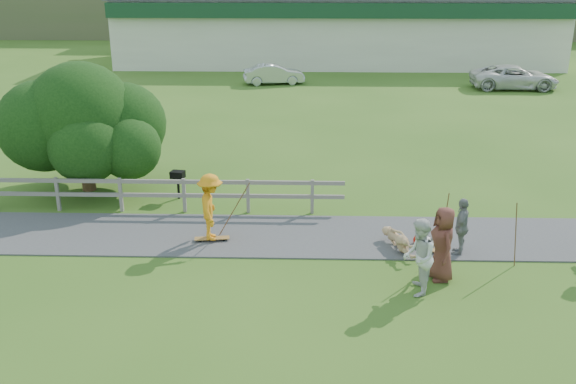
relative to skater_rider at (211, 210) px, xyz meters
name	(u,v)px	position (x,y,z in m)	size (l,w,h in m)	color
ground	(238,259)	(0.83, -1.07, -0.95)	(260.00, 260.00, 0.00)	#355E1B
path	(243,235)	(0.83, 0.43, -0.93)	(34.00, 3.00, 0.04)	#3D3D40
fence	(101,189)	(-3.79, 2.23, -0.22)	(15.05, 0.10, 1.10)	slate
strip_mall	(336,28)	(4.83, 33.87, 1.63)	(32.50, 10.75, 5.10)	beige
skater_rider	(211,210)	(0.00, 0.00, 0.00)	(1.22, 0.70, 1.89)	orange
skater_fallen	(399,241)	(5.18, -0.42, -0.66)	(1.59, 0.38, 0.58)	tan
spectator_a	(419,257)	(5.29, -2.80, -0.01)	(0.91, 0.71, 1.88)	silver
spectator_b	(462,227)	(6.78, -0.61, -0.14)	(0.94, 0.39, 1.60)	gray
spectator_c	(443,244)	(5.99, -2.05, 0.00)	(0.93, 0.60, 1.90)	brown
car_silver	(274,74)	(0.54, 24.24, -0.32)	(1.33, 3.82, 1.26)	#B3B5BC
car_white	(514,77)	(15.27, 23.02, -0.22)	(2.39, 5.19, 1.44)	silver
tree	(84,140)	(-4.84, 4.19, 0.84)	(5.76, 5.76, 3.57)	black
bbq	(178,185)	(-1.59, 3.43, -0.47)	(0.44, 0.33, 0.95)	black
longboard_rider	(212,240)	(0.00, 0.00, -0.89)	(0.98, 0.24, 0.11)	olive
longboard_fallen	(429,250)	(5.98, -0.52, -0.90)	(0.90, 0.22, 0.10)	olive
helmet	(419,240)	(5.78, -0.07, -0.79)	(0.32, 0.32, 0.32)	red
pole_rider	(234,206)	(0.60, 0.40, -0.01)	(0.03, 0.03, 1.87)	brown
pole_spec_left	(443,229)	(6.15, -1.26, 0.05)	(0.03, 0.03, 1.99)	brown
pole_spec_right	(516,235)	(8.00, -1.28, -0.07)	(0.03, 0.03, 1.76)	brown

